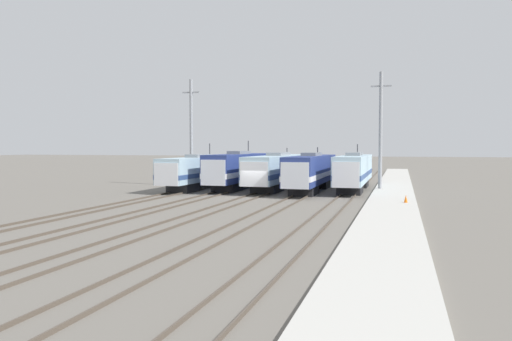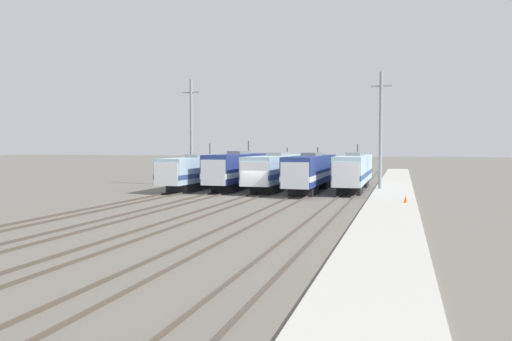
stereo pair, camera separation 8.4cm
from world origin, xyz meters
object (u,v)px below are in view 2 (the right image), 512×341
object	(u,v)px
locomotive_center_left	(238,169)
locomotive_center_right	(311,171)
catenary_tower_right	(381,130)
locomotive_center	(278,170)
catenary_tower_left	(191,132)
traffic_cone	(406,199)
locomotive_far_right	(354,171)
locomotive_far_left	(197,171)

from	to	relation	value
locomotive_center_left	locomotive_center_right	world-z (taller)	locomotive_center_left
locomotive_center_left	catenary_tower_right	distance (m)	16.38
locomotive_center	catenary_tower_left	size ratio (longest dim) A/B	1.56
locomotive_center_left	traffic_cone	bearing A→B (deg)	-32.32
locomotive_far_right	catenary_tower_left	world-z (taller)	catenary_tower_left
catenary_tower_right	traffic_cone	xyz separation A→B (m)	(2.59, -13.55, -6.01)
locomotive_far_left	catenary_tower_left	world-z (taller)	catenary_tower_left
catenary_tower_right	locomotive_far_left	bearing A→B (deg)	-169.33
locomotive_center	traffic_cone	world-z (taller)	locomotive_center
locomotive_far_right	traffic_cone	size ratio (longest dim) A/B	28.82
locomotive_center	catenary_tower_right	size ratio (longest dim) A/B	1.56
locomotive_far_left	locomotive_center_left	bearing A→B (deg)	22.20
locomotive_far_right	catenary_tower_left	distance (m)	19.94
locomotive_center_left	catenary_tower_left	distance (m)	8.12
catenary_tower_left	traffic_cone	distance (m)	28.90
locomotive_far_left	traffic_cone	world-z (taller)	locomotive_far_left
catenary_tower_left	locomotive_center	bearing A→B (deg)	-2.41
locomotive_center_left	catenary_tower_left	bearing A→B (deg)	162.98
locomotive_center_left	locomotive_center	bearing A→B (deg)	19.84
locomotive_center_right	catenary_tower_left	world-z (taller)	catenary_tower_left
locomotive_far_right	catenary_tower_left	bearing A→B (deg)	178.88
locomotive_center_right	catenary_tower_left	xyz separation A→B (m)	(-15.14, 2.99, 4.43)
traffic_cone	locomotive_center	bearing A→B (deg)	136.83
locomotive_far_left	catenary_tower_left	xyz separation A→B (m)	(-2.26, 3.76, 4.53)
locomotive_center_right	traffic_cone	bearing A→B (deg)	-47.54
catenary_tower_left	catenary_tower_right	size ratio (longest dim) A/B	1.00
locomotive_center_left	locomotive_far_right	xyz separation A→B (m)	(12.88, 1.62, -0.07)
catenary_tower_left	catenary_tower_right	xyz separation A→B (m)	(22.21, 0.00, 0.00)
locomotive_far_right	traffic_cone	distance (m)	14.31
locomotive_center	locomotive_far_right	xyz separation A→B (m)	(8.59, 0.08, 0.02)
locomotive_far_right	catenary_tower_right	size ratio (longest dim) A/B	1.38
catenary_tower_left	locomotive_far_left	bearing A→B (deg)	-59.01
locomotive_center_left	traffic_cone	distance (m)	21.67
locomotive_center_left	locomotive_far_left	bearing A→B (deg)	-157.80
locomotive_center	locomotive_center_right	xyz separation A→B (m)	(4.29, -2.54, 0.02)
locomotive_center	locomotive_far_right	world-z (taller)	locomotive_far_right
traffic_cone	locomotive_center_left	bearing A→B (deg)	147.68
traffic_cone	catenary_tower_left	bearing A→B (deg)	151.35
locomotive_center_right	catenary_tower_right	size ratio (longest dim) A/B	1.39
catenary_tower_right	locomotive_center	bearing A→B (deg)	-177.70
locomotive_center_left	locomotive_far_right	bearing A→B (deg)	7.19
locomotive_center_right	traffic_cone	xyz separation A→B (m)	(9.67, -10.56, -1.58)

